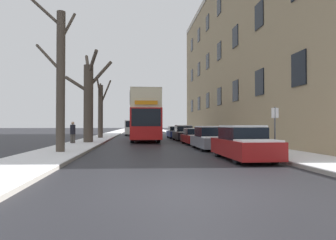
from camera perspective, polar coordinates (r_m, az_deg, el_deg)
ground_plane at (r=6.97m, az=6.94°, el=-13.42°), size 320.00×320.00×0.00m
sidewalk_left at (r=59.79m, az=-9.92°, el=-2.35°), size 2.85×130.00×0.16m
sidewalk_right at (r=60.07m, az=0.75°, el=-2.35°), size 2.85×130.00×0.16m
terrace_facade_right at (r=33.54m, az=17.34°, el=11.64°), size 9.10×40.20×17.62m
bare_tree_left_0 at (r=16.46m, az=-19.91°, el=7.65°), size 2.42×2.32×8.07m
bare_tree_left_1 at (r=24.77m, az=-14.88°, el=3.96°), size 3.87×4.24×7.68m
bare_tree_left_2 at (r=33.21m, az=-12.70°, el=2.05°), size 1.41×2.76×6.56m
double_decker_bus at (r=28.96m, az=-4.52°, el=1.10°), size 2.60×10.88×4.54m
parked_car_0 at (r=13.37m, az=14.11°, el=-4.44°), size 1.73×4.47×1.50m
parked_car_1 at (r=18.72m, az=8.19°, el=-3.54°), size 1.85×4.30×1.46m
parked_car_2 at (r=23.67m, az=5.16°, el=-3.18°), size 1.73×4.14×1.27m
parked_car_3 at (r=29.39m, az=2.96°, el=-2.59°), size 1.73×4.14×1.50m
parked_car_4 at (r=35.11m, az=1.48°, el=-2.40°), size 1.79×4.45×1.37m
oncoming_van at (r=44.95m, az=-6.78°, el=-1.39°), size 2.09×5.58×2.19m
pedestrian_left_sidewalk at (r=23.58m, az=-17.69°, el=-2.24°), size 0.38×0.38×1.77m
street_sign_post at (r=13.76m, az=19.70°, el=-1.69°), size 0.32×0.07×2.28m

